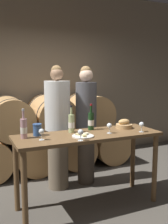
{
  "coord_description": "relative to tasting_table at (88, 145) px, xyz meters",
  "views": [
    {
      "loc": [
        -1.31,
        -2.81,
        1.65
      ],
      "look_at": [
        0.0,
        0.12,
        1.17
      ],
      "focal_mm": 42.0,
      "sensor_mm": 36.0,
      "label": 1
    }
  ],
  "objects": [
    {
      "name": "cheese_plate",
      "position": [
        -0.12,
        -0.11,
        0.15
      ],
      "size": [
        0.25,
        0.25,
        0.04
      ],
      "color": "white",
      "rests_on": "tasting_table"
    },
    {
      "name": "wine_glass_far_left",
      "position": [
        -0.59,
        -0.06,
        0.23
      ],
      "size": [
        0.06,
        0.06,
        0.13
      ],
      "color": "white",
      "rests_on": "tasting_table"
    },
    {
      "name": "blue_crock",
      "position": [
        -0.58,
        0.16,
        0.21
      ],
      "size": [
        0.11,
        0.11,
        0.14
      ],
      "color": "#335693",
      "rests_on": "tasting_table"
    },
    {
      "name": "wine_bottle_rose",
      "position": [
        -0.75,
        0.09,
        0.25
      ],
      "size": [
        0.08,
        0.08,
        0.34
      ],
      "color": "#BC8E93",
      "rests_on": "tasting_table"
    },
    {
      "name": "wine_bottle_red",
      "position": [
        0.13,
        0.19,
        0.25
      ],
      "size": [
        0.08,
        0.08,
        0.34
      ],
      "color": "#193819",
      "rests_on": "tasting_table"
    },
    {
      "name": "person_right",
      "position": [
        0.28,
        0.66,
        0.12
      ],
      "size": [
        0.31,
        0.31,
        1.75
      ],
      "color": "#4C4238",
      "rests_on": "ground_plane"
    },
    {
      "name": "wine_glass_center",
      "position": [
        0.25,
        -0.08,
        0.23
      ],
      "size": [
        0.06,
        0.06,
        0.13
      ],
      "color": "white",
      "rests_on": "tasting_table"
    },
    {
      "name": "tasting_table",
      "position": [
        0.0,
        0.0,
        0.0
      ],
      "size": [
        1.78,
        0.61,
        0.92
      ],
      "color": "brown",
      "rests_on": "ground_plane"
    },
    {
      "name": "stone_wall_back",
      "position": [
        0.0,
        2.13,
        0.81
      ],
      "size": [
        10.0,
        0.12,
        3.2
      ],
      "color": "gray",
      "rests_on": "ground_plane"
    },
    {
      "name": "bread_basket",
      "position": [
        0.58,
        0.1,
        0.18
      ],
      "size": [
        0.22,
        0.22,
        0.12
      ],
      "color": "tan",
      "rests_on": "tasting_table"
    },
    {
      "name": "ground_plane",
      "position": [
        0.0,
        0.0,
        -0.79
      ],
      "size": [
        10.0,
        10.0,
        0.0
      ],
      "primitive_type": "plane",
      "color": "#4C473F"
    },
    {
      "name": "wine_glass_left",
      "position": [
        -0.21,
        -0.26,
        0.23
      ],
      "size": [
        0.06,
        0.06,
        0.13
      ],
      "color": "white",
      "rests_on": "tasting_table"
    },
    {
      "name": "barrel_stack",
      "position": [
        0.0,
        1.53,
        -0.2
      ],
      "size": [
        2.78,
        0.96,
        1.28
      ],
      "color": "tan",
      "rests_on": "ground_plane"
    },
    {
      "name": "wine_bottle_white",
      "position": [
        -0.16,
        0.15,
        0.25
      ],
      "size": [
        0.08,
        0.08,
        0.34
      ],
      "color": "#ADBC7F",
      "rests_on": "tasting_table"
    },
    {
      "name": "wine_glass_right",
      "position": [
        0.65,
        -0.18,
        0.23
      ],
      "size": [
        0.06,
        0.06,
        0.13
      ],
      "color": "white",
      "rests_on": "tasting_table"
    },
    {
      "name": "person_left",
      "position": [
        -0.17,
        0.66,
        0.1
      ],
      "size": [
        0.36,
        0.36,
        1.76
      ],
      "color": "#756651",
      "rests_on": "ground_plane"
    }
  ]
}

